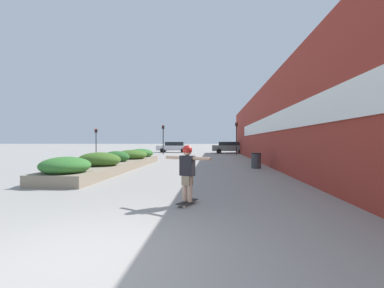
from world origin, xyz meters
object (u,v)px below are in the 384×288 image
Objects in this scene: trash_bin at (256,161)px; car_center_right at (298,147)px; car_center_left at (174,147)px; traffic_light_left at (163,135)px; skateboarder at (187,167)px; skateboard at (187,202)px; car_leftmost at (229,147)px; traffic_light_far_left at (96,137)px; traffic_light_right at (236,133)px.

trash_bin is 0.19× the size of car_center_right.
car_center_left is 1.33× the size of traffic_light_left.
trash_bin is at bearing 98.35° from skateboarder.
skateboard is at bearing 157.13° from car_center_right.
traffic_light_far_left reaches higher than car_leftmost.
skateboarder is 9.45m from trash_bin.
traffic_light_left is 8.38m from traffic_light_far_left.
trash_bin is (3.16, 8.90, -0.48)m from skateboarder.
skateboard is 0.86m from skateboarder.
skateboarder is at bearing -77.62° from traffic_light_left.
traffic_light_left is at bearing 174.65° from car_center_left.
skateboard is 0.25× the size of traffic_light_far_left.
car_center_right is (8.73, -0.17, 0.02)m from car_leftmost.
skateboard is 0.85× the size of trash_bin.
car_center_right is at bearing 65.58° from trash_bin.
car_center_right is 25.55m from traffic_light_far_left.
traffic_light_right is (3.42, 24.13, 1.63)m from skateboarder.
skateboard is 9.45m from trash_bin.
traffic_light_far_left is (-8.37, -0.27, -0.26)m from traffic_light_left.
traffic_light_right is 17.20m from traffic_light_far_left.
traffic_light_far_left is (-25.33, -3.04, 1.33)m from car_center_right.
car_center_right reaches higher than skateboarder.
traffic_light_right is at bearing -125.04° from car_center_left.
traffic_light_left reaches higher than skateboarder.
traffic_light_left is (-16.96, -2.77, 1.58)m from car_center_right.
traffic_light_left is at bearing -70.36° from car_leftmost.
traffic_light_left is (-5.41, 24.63, 2.33)m from skateboard.
car_leftmost reaches higher than skateboarder.
car_leftmost is 0.98× the size of car_center_left.
trash_bin is 0.24× the size of traffic_light_right.
traffic_light_left is at bearing 130.28° from skateboarder.
car_center_left reaches higher than skateboarder.
traffic_light_left is (-8.56, 15.73, 1.95)m from trash_bin.
skateboard is 30.37m from car_center_left.
traffic_light_far_left is (-8.87, -5.61, 1.36)m from car_center_left.
trash_bin is (3.16, 8.90, 0.38)m from skateboard.
skateboarder is at bearing -5.85° from car_leftmost.
car_center_right is at bearing 9.27° from traffic_light_left.
car_center_right is at bearing 6.84° from traffic_light_far_left.
car_leftmost is 8.88m from traffic_light_left.
traffic_light_right reaches higher than car_center_right.
traffic_light_right is at bearing -0.75° from traffic_light_far_left.
skateboarder is 1.55× the size of trash_bin.
car_leftmost is 8.74m from car_center_right.
traffic_light_far_left is at bearing 147.39° from skateboarder.
car_leftmost is at bearing 10.94° from traffic_light_far_left.
traffic_light_right is (8.32, -5.84, 1.78)m from car_center_left.
car_leftmost is at bearing 112.05° from skateboarder.
skateboard is 0.17× the size of car_leftmost.
car_center_left is at bearing 81.13° from car_center_right.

